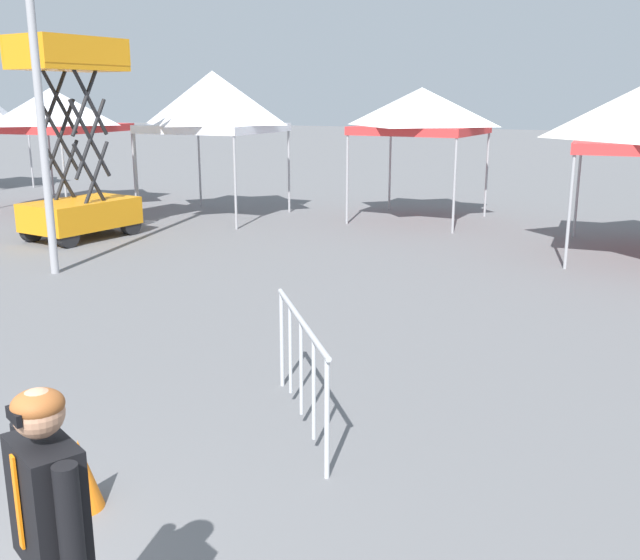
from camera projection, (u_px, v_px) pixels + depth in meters
The scene contains 8 objects.
canopy_tent_far_left at pixel (52, 110), 19.52m from camera, with size 3.34×3.34×3.26m.
canopy_tent_behind_left at pixel (213, 102), 18.04m from camera, with size 3.00×3.00×3.66m.
canopy_tent_left_of_center at pixel (421, 111), 17.53m from camera, with size 2.98×2.98×3.25m.
scissor_lift at pixel (78, 181), 15.57m from camera, with size 1.70×2.47×4.23m.
person_foreground at pixel (52, 538), 3.35m from camera, with size 0.60×0.40×1.78m.
light_pole_near_lift at pixel (32, 23), 11.69m from camera, with size 0.36×0.36×7.31m.
crowd_barrier_near_person at pixel (301, 351), 6.64m from camera, with size 1.34×1.68×1.08m.
traffic_cone_lot_center at pixel (81, 474), 5.40m from camera, with size 0.32×0.32×0.56m, color orange.
Camera 1 is at (3.29, -1.35, 3.03)m, focal length 40.32 mm.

